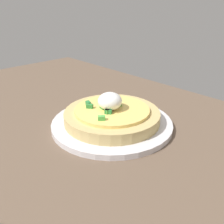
{
  "coord_description": "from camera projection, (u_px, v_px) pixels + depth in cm",
  "views": [
    {
      "loc": [
        -37.56,
        20.15,
        27.39
      ],
      "look_at": [
        -4.5,
        -11.03,
        6.37
      ],
      "focal_mm": 40.35,
      "sensor_mm": 36.0,
      "label": 1
    }
  ],
  "objects": [
    {
      "name": "dining_table",
      "position": [
        54.0,
        144.0,
        0.48
      ],
      "size": [
        109.4,
        81.46,
        3.27
      ],
      "primitive_type": "cube",
      "color": "brown",
      "rests_on": "ground"
    },
    {
      "name": "pizza",
      "position": [
        112.0,
        114.0,
        0.5
      ],
      "size": [
        19.11,
        19.11,
        6.17
      ],
      "color": "tan",
      "rests_on": "plate"
    },
    {
      "name": "plate",
      "position": [
        112.0,
        123.0,
        0.51
      ],
      "size": [
        24.29,
        24.29,
        1.1
      ],
      "primitive_type": "cylinder",
      "color": "silver",
      "rests_on": "dining_table"
    }
  ]
}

